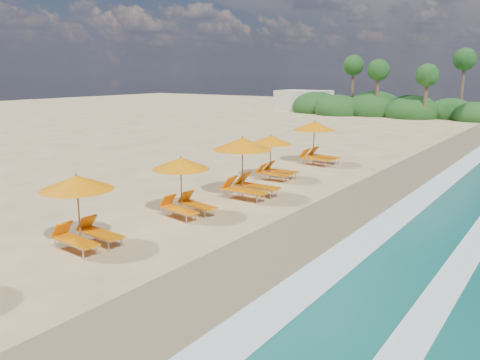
% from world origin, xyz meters
% --- Properties ---
extents(ground, '(160.00, 160.00, 0.00)m').
position_xyz_m(ground, '(0.00, 0.00, 0.00)').
color(ground, '#D9BE7F').
rests_on(ground, ground).
extents(wet_sand, '(4.00, 160.00, 0.01)m').
position_xyz_m(wet_sand, '(4.00, 0.00, 0.01)').
color(wet_sand, olive).
rests_on(wet_sand, ground).
extents(surf_foam, '(4.00, 160.00, 0.01)m').
position_xyz_m(surf_foam, '(6.70, 0.00, 0.03)').
color(surf_foam, white).
rests_on(surf_foam, ground).
extents(station_1, '(2.62, 2.45, 2.33)m').
position_xyz_m(station_1, '(-1.59, -6.33, 1.30)').
color(station_1, olive).
rests_on(station_1, ground).
extents(station_2, '(2.75, 2.63, 2.28)m').
position_xyz_m(station_2, '(-1.28, -1.88, 1.28)').
color(station_2, olive).
rests_on(station_2, ground).
extents(station_3, '(2.91, 2.69, 2.67)m').
position_xyz_m(station_3, '(-0.92, 1.82, 1.50)').
color(station_3, olive).
rests_on(station_3, ground).
extents(station_4, '(2.53, 2.36, 2.29)m').
position_xyz_m(station_4, '(-1.87, 5.73, 1.28)').
color(station_4, olive).
rests_on(station_4, ground).
extents(station_5, '(2.92, 2.74, 2.58)m').
position_xyz_m(station_5, '(-1.94, 10.86, 1.44)').
color(station_5, olive).
rests_on(station_5, ground).
extents(treeline, '(25.80, 8.80, 9.74)m').
position_xyz_m(treeline, '(-9.94, 45.51, 1.00)').
color(treeline, '#163D14').
rests_on(treeline, ground).
extents(beach_building, '(7.00, 5.00, 2.80)m').
position_xyz_m(beach_building, '(-22.00, 48.00, 1.40)').
color(beach_building, beige).
rests_on(beach_building, ground).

